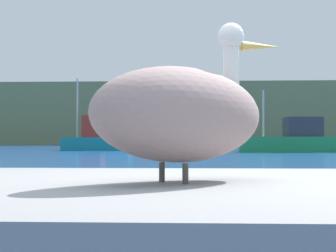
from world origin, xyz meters
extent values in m
cube|color=#6B7A51|center=(0.00, 76.14, 4.02)|extent=(140.00, 16.40, 8.04)
cube|color=gray|center=(-0.18, -0.41, 0.31)|extent=(2.93, 2.75, 0.63)
ellipsoid|color=gray|center=(-0.18, -0.41, 0.97)|extent=(1.12, 1.11, 0.48)
cylinder|color=white|center=(0.09, -0.14, 1.21)|extent=(0.09, 0.09, 0.33)
sphere|color=white|center=(0.09, -0.14, 1.41)|extent=(0.15, 0.15, 0.15)
cone|color=gold|center=(0.27, 0.03, 1.38)|extent=(0.30, 0.30, 0.09)
cylinder|color=#4C4742|center=(-0.28, -0.38, 0.68)|extent=(0.03, 0.03, 0.10)
cylinder|color=#4C4742|center=(-0.16, -0.51, 0.68)|extent=(0.03, 0.03, 0.10)
cube|color=teal|center=(-7.13, 36.58, 0.46)|extent=(5.02, 2.14, 0.91)
cube|color=maroon|center=(-7.37, 36.61, 1.69)|extent=(1.51, 1.46, 1.55)
cylinder|color=#B2B2B2|center=(-8.57, 36.77, 3.00)|extent=(0.12, 0.12, 4.18)
cube|color=#1E8C4C|center=(5.99, 32.40, 0.48)|extent=(6.81, 2.75, 0.95)
cube|color=#2D333D|center=(6.49, 32.46, 1.56)|extent=(2.34, 1.74, 1.22)
cylinder|color=#B2B2B2|center=(4.02, 32.16, 2.39)|extent=(0.12, 0.12, 2.89)
camera|label=1|loc=(-0.10, -3.29, 0.85)|focal=61.01mm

